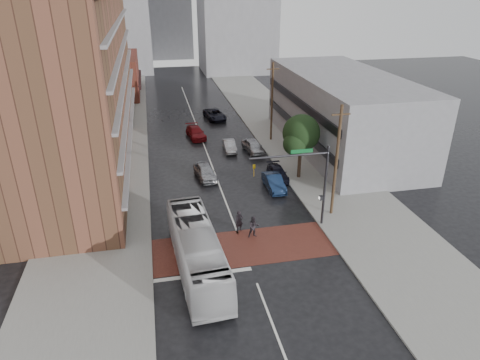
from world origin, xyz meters
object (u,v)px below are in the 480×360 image
pedestrian_a (239,221)px  car_travel_c (196,133)px  car_parked_near (274,182)px  car_travel_b (229,146)px  car_travel_a (205,172)px  pedestrian_b (254,227)px  car_parked_far (253,146)px  suv_travel (215,115)px  transit_bus (197,250)px  car_parked_mid (278,173)px

pedestrian_a → car_travel_c: size_ratio=0.37×
car_parked_near → car_travel_b: bearing=101.5°
pedestrian_a → car_travel_a: bearing=85.8°
pedestrian_a → car_travel_c: 24.08m
car_travel_b → car_parked_near: (2.38, -11.35, 0.07)m
pedestrian_b → car_parked_far: (4.39, 18.44, -0.15)m
suv_travel → car_parked_far: car_parked_far is taller
car_parked_near → car_parked_far: bearing=87.7°
car_travel_b → pedestrian_b: bearing=-93.1°
car_travel_a → suv_travel: bearing=71.1°
transit_bus → car_parked_mid: (10.09, 13.95, -1.05)m
car_travel_c → suv_travel: 8.60m
pedestrian_b → car_parked_mid: pedestrian_b is taller
car_travel_a → car_parked_near: car_travel_a is taller
car_travel_a → car_parked_mid: 7.63m
car_parked_far → car_travel_c: bearing=124.8°
car_travel_c → car_parked_near: bearing=-78.6°
car_parked_mid → car_travel_c: bearing=116.1°
car_travel_b → transit_bus: bearing=-104.4°
suv_travel → car_parked_far: 14.76m
suv_travel → pedestrian_a: bearing=-104.0°
pedestrian_a → suv_travel: pedestrian_a is taller
pedestrian_b → car_parked_far: bearing=75.4°
car_travel_c → car_travel_a: bearing=-99.8°
suv_travel → car_travel_b: bearing=-100.0°
transit_bus → car_parked_far: transit_bus is taller
car_travel_b → car_travel_c: size_ratio=0.80×
pedestrian_b → suv_travel: (1.91, 32.99, -0.19)m
suv_travel → car_parked_mid: 22.64m
suv_travel → car_parked_mid: bearing=-90.7°
pedestrian_b → car_travel_c: 25.31m
pedestrian_b → car_parked_near: size_ratio=0.43×
pedestrian_a → car_parked_far: bearing=61.3°
suv_travel → car_parked_far: (2.48, -14.55, 0.04)m
pedestrian_b → car_travel_b: 19.61m
pedestrian_a → pedestrian_b: (0.95, -1.18, 0.02)m
pedestrian_b → car_travel_c: size_ratio=0.38×
car_travel_c → suv_travel: size_ratio=0.92×
car_travel_c → car_travel_b: bearing=-66.2°
car_travel_a → car_parked_far: car_parked_far is taller
transit_bus → car_travel_a: (2.62, 15.50, -0.89)m
car_travel_c → car_parked_mid: car_travel_c is taller
car_travel_b → car_parked_far: 2.96m
pedestrian_a → pedestrian_b: 1.51m
car_travel_c → transit_bus: bearing=-103.8°
suv_travel → car_parked_near: (2.12, -24.81, -0.02)m
car_travel_b → car_parked_near: bearing=-76.4°
transit_bus → car_parked_far: bearing=63.1°
car_parked_near → car_parked_far: car_parked_far is taller
car_travel_b → car_parked_far: (2.74, -1.10, 0.14)m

